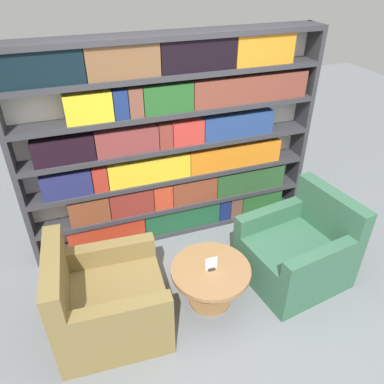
# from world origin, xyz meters

# --- Properties ---
(ground_plane) EXTENTS (14.00, 14.00, 0.00)m
(ground_plane) POSITION_xyz_m (0.00, 0.00, 0.00)
(ground_plane) COLOR slate
(bookshelf) EXTENTS (3.08, 0.30, 2.16)m
(bookshelf) POSITION_xyz_m (0.01, 1.41, 1.07)
(bookshelf) COLOR silver
(bookshelf) RESTS_ON ground_plane
(armchair_left) EXTENTS (0.94, 0.87, 0.88)m
(armchair_left) POSITION_xyz_m (-0.95, 0.27, 0.30)
(armchair_left) COLOR olive
(armchair_left) RESTS_ON ground_plane
(armchair_right) EXTENTS (1.00, 0.94, 0.88)m
(armchair_right) POSITION_xyz_m (0.90, 0.28, 0.30)
(armchair_right) COLOR #336047
(armchair_right) RESTS_ON ground_plane
(coffee_table) EXTENTS (0.71, 0.71, 0.41)m
(coffee_table) POSITION_xyz_m (-0.02, 0.25, 0.29)
(coffee_table) COLOR olive
(coffee_table) RESTS_ON ground_plane
(table_sign) EXTENTS (0.11, 0.06, 0.12)m
(table_sign) POSITION_xyz_m (-0.02, 0.25, 0.46)
(table_sign) COLOR black
(table_sign) RESTS_ON coffee_table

